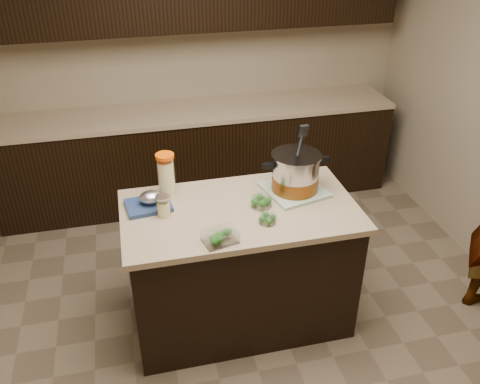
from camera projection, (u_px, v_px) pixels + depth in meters
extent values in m
plane|color=brown|center=(240.00, 315.00, 3.60)|extent=(4.00, 4.00, 0.00)
cube|color=tan|center=(189.00, 50.00, 4.58)|extent=(4.00, 0.04, 2.70)
cube|color=black|center=(198.00, 156.00, 4.80)|extent=(3.60, 0.60, 0.86)
cube|color=tan|center=(196.00, 111.00, 4.57)|extent=(3.60, 0.63, 0.04)
cube|color=black|center=(240.00, 268.00, 3.38)|extent=(1.40, 0.75, 0.86)
cube|color=tan|center=(240.00, 211.00, 3.15)|extent=(1.46, 0.81, 0.04)
cube|color=#5D8A63|center=(294.00, 190.00, 3.31)|extent=(0.43, 0.43, 0.02)
cylinder|color=#B7B7BC|center=(295.00, 173.00, 3.25)|extent=(0.30, 0.30, 0.23)
cylinder|color=brown|center=(295.00, 182.00, 3.28)|extent=(0.31, 0.31, 0.10)
cylinder|color=#B7B7BC|center=(297.00, 155.00, 3.18)|extent=(0.32, 0.32, 0.02)
cube|color=black|center=(268.00, 166.00, 3.17)|extent=(0.08, 0.04, 0.03)
cube|color=black|center=(324.00, 159.00, 3.25)|extent=(0.08, 0.04, 0.03)
cylinder|color=black|center=(299.00, 148.00, 3.12)|extent=(0.03, 0.13, 0.29)
cylinder|color=#F0E093|center=(167.00, 178.00, 3.22)|extent=(0.13, 0.13, 0.24)
cylinder|color=white|center=(166.00, 176.00, 3.22)|extent=(0.15, 0.15, 0.26)
cylinder|color=#ED5104|center=(165.00, 156.00, 3.14)|extent=(0.15, 0.15, 0.02)
cylinder|color=#F0E093|center=(164.00, 209.00, 3.05)|extent=(0.08, 0.08, 0.09)
cylinder|color=white|center=(163.00, 207.00, 3.04)|extent=(0.09, 0.09, 0.12)
cylinder|color=silver|center=(162.00, 196.00, 3.00)|extent=(0.09, 0.09, 0.02)
cylinder|color=silver|center=(261.00, 202.00, 3.15)|extent=(0.17, 0.17, 0.06)
cylinder|color=silver|center=(267.00, 219.00, 2.99)|extent=(0.13, 0.13, 0.05)
cube|color=silver|center=(220.00, 236.00, 2.83)|extent=(0.21, 0.18, 0.07)
cube|color=navy|center=(148.00, 205.00, 3.14)|extent=(0.30, 0.25, 0.03)
ellipsoid|color=silver|center=(151.00, 198.00, 3.12)|extent=(0.14, 0.11, 0.08)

